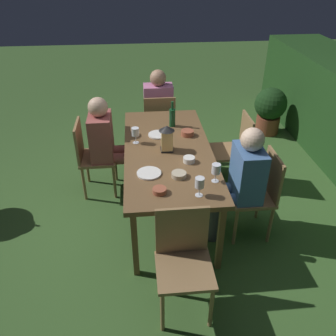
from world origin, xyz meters
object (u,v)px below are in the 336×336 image
at_px(bowl_bread, 160,190).
at_px(wine_glass_b, 216,170).
at_px(chair_head_far, 183,258).
at_px(potted_plant_by_hedge, 270,109).
at_px(chair_head_near, 159,122).
at_px(chair_side_right_b, 258,191).
at_px(bowl_dip, 189,159).
at_px(plate_a, 158,135).
at_px(bowl_olives, 187,133).
at_px(green_bottle_on_table, 172,117).
at_px(person_in_pink, 158,106).
at_px(person_in_blue, 240,179).
at_px(wine_glass_c, 200,183).
at_px(chair_side_right_a, 235,147).
at_px(chair_side_left_a, 91,154).
at_px(plate_b, 149,173).
at_px(wine_glass_a, 135,133).
at_px(lantern_centerpiece, 167,137).
at_px(person_in_rust, 108,142).
at_px(bowl_salad, 179,175).
at_px(dining_table, 168,154).

bearing_deg(bowl_bread, wine_glass_b, 103.93).
relative_size(chair_head_far, bowl_bread, 7.55).
height_order(wine_glass_b, potted_plant_by_hedge, wine_glass_b).
xyz_separation_m(chair_head_near, chair_side_right_b, (1.64, 0.82, 0.00)).
relative_size(chair_head_near, bowl_dip, 7.85).
xyz_separation_m(plate_a, bowl_olives, (0.03, 0.31, 0.02)).
xyz_separation_m(green_bottle_on_table, bowl_olives, (0.25, 0.14, -0.08)).
height_order(bowl_bread, potted_plant_by_hedge, bowl_bread).
bearing_deg(person_in_pink, person_in_blue, 18.94).
height_order(chair_side_right_b, wine_glass_c, wine_glass_c).
bearing_deg(chair_side_right_a, chair_side_right_b, 0.00).
relative_size(chair_side_left_a, person_in_pink, 0.76).
height_order(bowl_olives, potted_plant_by_hedge, bowl_olives).
distance_m(chair_side_left_a, green_bottle_on_table, 1.00).
bearing_deg(chair_side_right_b, green_bottle_on_table, -142.83).
height_order(chair_side_right_b, plate_b, chair_side_right_b).
distance_m(chair_head_far, wine_glass_b, 0.79).
xyz_separation_m(chair_head_far, green_bottle_on_table, (-1.73, 0.10, 0.37)).
bearing_deg(chair_head_near, wine_glass_b, 10.91).
xyz_separation_m(chair_side_left_a, potted_plant_by_hedge, (-1.30, 2.55, -0.09)).
bearing_deg(wine_glass_c, person_in_blue, 128.38).
bearing_deg(chair_head_far, chair_side_right_b, 133.24).
relative_size(chair_side_left_a, chair_side_right_b, 1.00).
bearing_deg(chair_side_right_b, chair_head_near, -153.28).
bearing_deg(person_in_pink, chair_head_far, -0.00).
bearing_deg(chair_head_far, bowl_dip, 169.62).
height_order(person_in_pink, person_in_blue, same).
bearing_deg(person_in_pink, bowl_dip, 5.90).
relative_size(chair_side_right_b, green_bottle_on_table, 3.00).
bearing_deg(chair_head_near, bowl_olives, 14.30).
bearing_deg(chair_side_left_a, plate_a, 80.83).
bearing_deg(wine_glass_a, bowl_olives, 102.18).
bearing_deg(bowl_dip, chair_side_right_a, 136.90).
bearing_deg(plate_b, lantern_centerpiece, 154.59).
relative_size(person_in_blue, lantern_centerpiece, 4.34).
bearing_deg(chair_side_right_b, person_in_rust, -120.69).
bearing_deg(bowl_bread, wine_glass_a, -168.64).
distance_m(chair_head_far, person_in_blue, 1.01).
bearing_deg(bowl_bread, chair_side_right_a, 140.16).
height_order(wine_glass_a, bowl_salad, wine_glass_a).
bearing_deg(chair_head_far, plate_b, -164.72).
relative_size(bowl_bread, bowl_salad, 0.88).
distance_m(dining_table, bowl_bread, 0.74).
height_order(wine_glass_c, bowl_salad, wine_glass_c).
relative_size(wine_glass_c, plate_b, 0.78).
xyz_separation_m(lantern_centerpiece, bowl_salad, (0.48, 0.06, -0.13)).
bearing_deg(plate_b, wine_glass_c, 47.39).
bearing_deg(wine_glass_b, potted_plant_by_hedge, 149.61).
height_order(chair_side_left_a, bowl_olives, chair_side_left_a).
distance_m(chair_head_far, potted_plant_by_hedge, 3.41).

